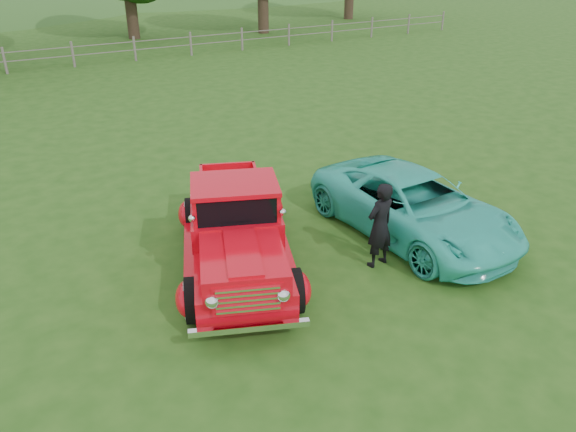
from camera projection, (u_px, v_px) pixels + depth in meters
ground at (332, 285)px, 10.10m from camera, size 140.00×140.00×0.00m
fence_line at (73, 54)px, 26.84m from camera, size 48.00×0.12×1.20m
red_pickup at (236, 230)px, 10.29m from camera, size 3.48×5.28×1.78m
teal_sedan at (414, 206)px, 11.53m from camera, size 2.39×4.87×1.33m
man at (380, 225)px, 10.37m from camera, size 0.66×0.48×1.68m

